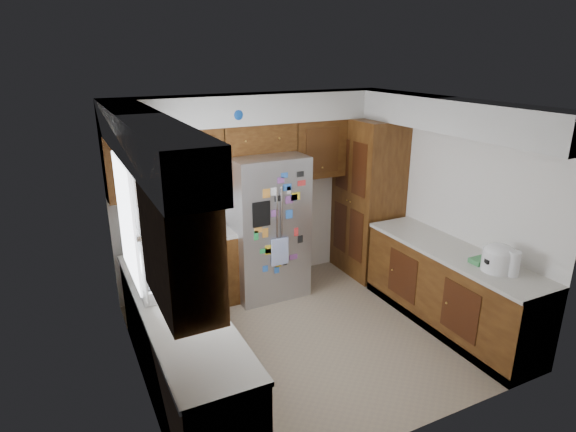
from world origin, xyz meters
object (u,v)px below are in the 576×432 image
object	(u,v)px
pantry	(368,198)
paper_towel	(514,264)
fridge	(266,226)
rice_cooker	(498,257)

from	to	relation	value
pantry	paper_towel	xyz separation A→B (m)	(0.03, -2.34, -0.03)
pantry	fridge	xyz separation A→B (m)	(-1.50, 0.05, -0.17)
paper_towel	rice_cooker	bearing A→B (deg)	101.46
rice_cooker	paper_towel	bearing A→B (deg)	-78.54
fridge	rice_cooker	bearing A→B (deg)	-56.23
pantry	paper_towel	distance (m)	2.34
fridge	rice_cooker	distance (m)	2.70
pantry	paper_towel	world-z (taller)	pantry
pantry	rice_cooker	world-z (taller)	pantry
rice_cooker	paper_towel	size ratio (longest dim) A/B	1.26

